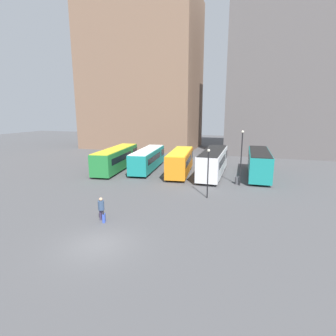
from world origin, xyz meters
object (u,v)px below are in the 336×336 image
object	(u,v)px
bus_4	(259,162)
traveler	(101,207)
bus_3	(213,161)
lamp_post_0	(241,154)
bus_2	(180,161)
trash_bin	(237,180)
suitcase	(104,218)
bus_1	(148,158)
lamp_post_1	(208,169)
bus_0	(117,158)

from	to	relation	value
bus_4	traveler	size ratio (longest dim) A/B	6.10
bus_3	lamp_post_0	xyz separation A→B (m)	(3.61, -4.09, 1.79)
bus_3	bus_4	bearing A→B (deg)	-78.05
bus_2	trash_bin	size ratio (longest dim) A/B	11.53
lamp_post_0	traveler	bearing A→B (deg)	-125.62
bus_4	suitcase	xyz separation A→B (m)	(-11.11, -18.94, -1.44)
lamp_post_0	bus_1	bearing A→B (deg)	160.65
suitcase	trash_bin	xyz separation A→B (m)	(8.79, 14.05, 0.09)
lamp_post_1	trash_bin	xyz separation A→B (m)	(2.42, 5.97, -2.42)
lamp_post_0	lamp_post_1	bearing A→B (deg)	-116.37
bus_1	trash_bin	distance (m)	13.37
bus_1	lamp_post_1	size ratio (longest dim) A/B	2.37
bus_2	suitcase	world-z (taller)	bus_2
bus_4	bus_0	bearing A→B (deg)	94.84
bus_3	traveler	world-z (taller)	bus_3
bus_3	suitcase	size ratio (longest dim) A/B	12.06
bus_1	bus_4	bearing A→B (deg)	-94.35
suitcase	bus_4	bearing A→B (deg)	-52.22
lamp_post_1	bus_1	bearing A→B (deg)	135.51
suitcase	trash_bin	bearing A→B (deg)	-53.86
bus_1	suitcase	bearing A→B (deg)	-175.32
lamp_post_1	bus_0	bearing A→B (deg)	149.23
lamp_post_0	bus_2	bearing A→B (deg)	156.77
bus_4	bus_2	bearing A→B (deg)	99.41
bus_2	bus_4	xyz separation A→B (m)	(9.89, 1.97, 0.09)
bus_3	bus_4	world-z (taller)	bus_3
bus_4	lamp_post_0	world-z (taller)	lamp_post_0
bus_4	lamp_post_1	world-z (taller)	lamp_post_1
traveler	trash_bin	xyz separation A→B (m)	(9.19, 13.72, -0.64)
trash_bin	bus_3	bearing A→B (deg)	132.26
lamp_post_1	suitcase	bearing A→B (deg)	-128.27
bus_3	bus_2	bearing A→B (deg)	98.70
suitcase	lamp_post_0	xyz separation A→B (m)	(9.10, 13.59, 3.25)
suitcase	bus_0	bearing A→B (deg)	4.06
bus_2	lamp_post_1	size ratio (longest dim) A/B	2.07
bus_3	suitcase	world-z (taller)	bus_3
bus_0	lamp_post_1	world-z (taller)	lamp_post_1
bus_4	lamp_post_1	xyz separation A→B (m)	(-4.74, -10.87, 1.07)
traveler	trash_bin	distance (m)	16.53
bus_1	bus_4	size ratio (longest dim) A/B	1.02
suitcase	bus_2	bearing A→B (deg)	-25.92
traveler	suitcase	bearing A→B (deg)	-151.06
bus_0	bus_2	size ratio (longest dim) A/B	1.23
bus_4	lamp_post_0	bearing A→B (deg)	157.59
lamp_post_0	trash_bin	xyz separation A→B (m)	(-0.31, 0.46, -3.16)
traveler	trash_bin	world-z (taller)	traveler
bus_1	suitcase	size ratio (longest dim) A/B	11.79
bus_2	lamp_post_1	xyz separation A→B (m)	(5.15, -8.90, 1.16)
traveler	bus_3	bearing A→B (deg)	-40.57
suitcase	lamp_post_1	size ratio (longest dim) A/B	0.20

